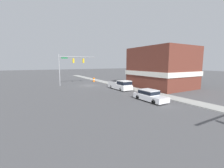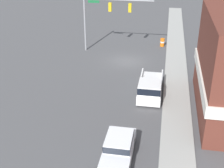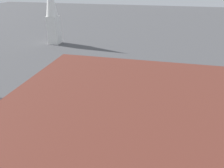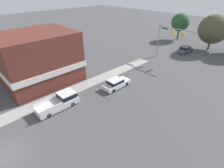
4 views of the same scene
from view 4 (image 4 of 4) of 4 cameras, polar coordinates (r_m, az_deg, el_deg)
ground_plane at (r=21.30m, az=-32.25°, el=-19.61°), size 200.00×200.00×0.00m
far_signal_assembly at (r=39.83m, az=18.26°, el=14.89°), size 8.19×0.49×7.28m
car_lead at (r=28.11m, az=1.29°, el=0.30°), size 1.89×4.85×1.50m
car_distant at (r=47.02m, az=22.73°, el=10.46°), size 1.89×4.69×1.56m
pickup_truck_parked at (r=24.65m, az=-16.42°, el=-5.39°), size 2.08×5.62×1.87m
corner_brick_building at (r=31.27m, az=-22.89°, el=7.60°), size 10.03×11.80×8.25m
backdrop_tree_left_far at (r=57.51m, az=21.40°, el=18.26°), size 5.06×5.06×7.49m
backdrop_tree_left_mid at (r=50.57m, az=30.18°, el=15.19°), size 6.94×6.94×8.60m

